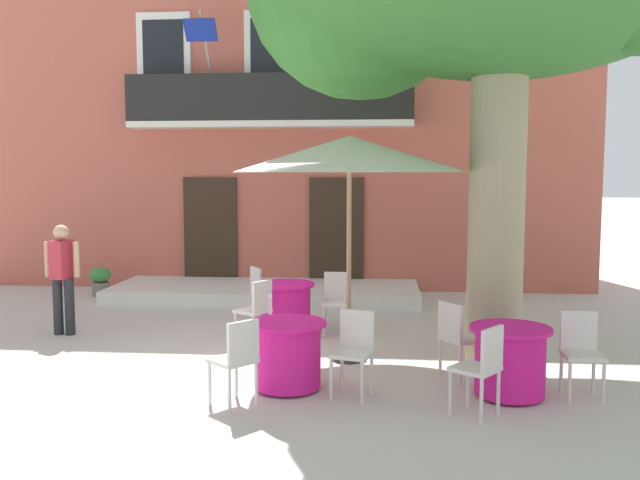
{
  "coord_description": "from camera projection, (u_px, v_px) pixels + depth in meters",
  "views": [
    {
      "loc": [
        1.4,
        -8.62,
        2.38
      ],
      "look_at": [
        0.44,
        2.3,
        1.3
      ],
      "focal_mm": 37.91,
      "sensor_mm": 36.0,
      "label": 1
    }
  ],
  "objects": [
    {
      "name": "cafe_chair_front_1",
      "position": [
        581.0,
        348.0,
        7.19
      ],
      "size": [
        0.4,
        0.4,
        0.91
      ],
      "color": "silver",
      "rests_on": "ground"
    },
    {
      "name": "cafe_chair_near_tree_2",
      "position": [
        336.0,
        298.0,
        10.05
      ],
      "size": [
        0.4,
        0.4,
        0.91
      ],
      "color": "silver",
      "rests_on": "ground"
    },
    {
      "name": "cafe_table_front",
      "position": [
        510.0,
        361.0,
        7.2
      ],
      "size": [
        0.86,
        0.86,
        0.76
      ],
      "color": "#DB1984",
      "rests_on": "ground"
    },
    {
      "name": "ground_planter_left",
      "position": [
        100.0,
        280.0,
        13.17
      ],
      "size": [
        0.42,
        0.42,
        0.56
      ],
      "color": "slate",
      "rests_on": "ground"
    },
    {
      "name": "cafe_chair_near_tree_1",
      "position": [
        257.0,
        307.0,
        9.38
      ],
      "size": [
        0.55,
        0.55,
        0.91
      ],
      "color": "silver",
      "rests_on": "ground"
    },
    {
      "name": "ground_plane",
      "position": [
        272.0,
        355.0,
        8.9
      ],
      "size": [
        120.0,
        120.0,
        0.0
      ],
      "primitive_type": "plane",
      "color": "beige"
    },
    {
      "name": "cafe_table_middle",
      "position": [
        287.0,
        354.0,
        7.46
      ],
      "size": [
        0.86,
        0.86,
        0.76
      ],
      "color": "#DB1984",
      "rests_on": "ground"
    },
    {
      "name": "entrance_step_platform",
      "position": [
        265.0,
        292.0,
        12.9
      ],
      "size": [
        5.81,
        2.04,
        0.25
      ],
      "primitive_type": "cube",
      "color": "silver",
      "rests_on": "ground"
    },
    {
      "name": "cafe_chair_front_0",
      "position": [
        482.0,
        364.0,
        6.58
      ],
      "size": [
        0.56,
        0.56,
        0.91
      ],
      "color": "silver",
      "rests_on": "ground"
    },
    {
      "name": "cafe_chair_middle_0",
      "position": [
        279.0,
        327.0,
        8.18
      ],
      "size": [
        0.46,
        0.46,
        0.91
      ],
      "color": "silver",
      "rests_on": "ground"
    },
    {
      "name": "cafe_chair_middle_1",
      "position": [
        237.0,
        356.0,
        6.87
      ],
      "size": [
        0.56,
        0.56,
        0.91
      ],
      "color": "silver",
      "rests_on": "ground"
    },
    {
      "name": "cafe_umbrella",
      "position": [
        349.0,
        155.0,
        8.41
      ],
      "size": [
        2.9,
        2.9,
        2.85
      ],
      "color": "#997A56",
      "rests_on": "ground"
    },
    {
      "name": "pedestrian_near_entrance",
      "position": [
        63.0,
        273.0,
        9.93
      ],
      "size": [
        0.53,
        0.38,
        1.64
      ],
      "color": "#232328",
      "rests_on": "ground"
    },
    {
      "name": "cafe_chair_near_tree_0",
      "position": [
        262.0,
        291.0,
        10.66
      ],
      "size": [
        0.55,
        0.55,
        0.91
      ],
      "color": "silver",
      "rests_on": "ground"
    },
    {
      "name": "cafe_table_near_tree",
      "position": [
        286.0,
        308.0,
        10.05
      ],
      "size": [
        0.86,
        0.86,
        0.76
      ],
      "color": "#DB1984",
      "rests_on": "ground"
    },
    {
      "name": "cafe_chair_front_2",
      "position": [
        457.0,
        335.0,
        7.79
      ],
      "size": [
        0.56,
        0.56,
        0.91
      ],
      "color": "silver",
      "rests_on": "ground"
    },
    {
      "name": "cafe_chair_middle_2",
      "position": [
        354.0,
        347.0,
        7.24
      ],
      "size": [
        0.5,
        0.5,
        0.91
      ],
      "color": "silver",
      "rests_on": "ground"
    },
    {
      "name": "building_facade",
      "position": [
        286.0,
        114.0,
        15.53
      ],
      "size": [
        13.0,
        5.09,
        7.5
      ],
      "color": "#BC5B4C",
      "rests_on": "ground"
    }
  ]
}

